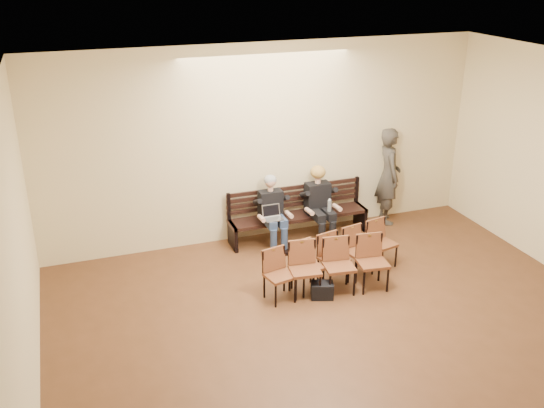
{
  "coord_description": "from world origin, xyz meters",
  "views": [
    {
      "loc": [
        -3.35,
        -4.69,
        4.85
      ],
      "look_at": [
        -0.22,
        4.05,
        0.99
      ],
      "focal_mm": 40.0,
      "sensor_mm": 36.0,
      "label": 1
    }
  ],
  "objects_px": {
    "water_bottle": "(329,212)",
    "seated_man": "(272,213)",
    "bag": "(322,290)",
    "passerby": "(389,169)",
    "laptop": "(274,220)",
    "chair_row_front": "(334,259)",
    "chair_row_back": "(339,267)",
    "seated_woman": "(319,205)",
    "bench": "(299,226)"
  },
  "relations": [
    {
      "from": "water_bottle",
      "to": "seated_man",
      "type": "bearing_deg",
      "value": 167.89
    },
    {
      "from": "bag",
      "to": "passerby",
      "type": "xyz_separation_m",
      "value": [
        2.33,
        2.19,
        0.95
      ]
    },
    {
      "from": "water_bottle",
      "to": "passerby",
      "type": "bearing_deg",
      "value": 17.04
    },
    {
      "from": "laptop",
      "to": "chair_row_front",
      "type": "xyz_separation_m",
      "value": [
        0.51,
        -1.37,
        -0.17
      ]
    },
    {
      "from": "laptop",
      "to": "seated_man",
      "type": "bearing_deg",
      "value": 62.03
    },
    {
      "from": "bag",
      "to": "laptop",
      "type": "bearing_deg",
      "value": 94.7
    },
    {
      "from": "laptop",
      "to": "chair_row_back",
      "type": "height_order",
      "value": "chair_row_back"
    },
    {
      "from": "seated_woman",
      "to": "laptop",
      "type": "distance_m",
      "value": 0.98
    },
    {
      "from": "seated_man",
      "to": "chair_row_back",
      "type": "xyz_separation_m",
      "value": [
        0.41,
        -1.89,
        -0.19
      ]
    },
    {
      "from": "bench",
      "to": "seated_woman",
      "type": "xyz_separation_m",
      "value": [
        0.35,
        -0.12,
        0.41
      ]
    },
    {
      "from": "bench",
      "to": "seated_man",
      "type": "relative_size",
      "value": 2.11
    },
    {
      "from": "bag",
      "to": "seated_man",
      "type": "bearing_deg",
      "value": 92.76
    },
    {
      "from": "passerby",
      "to": "bench",
      "type": "bearing_deg",
      "value": 105.61
    },
    {
      "from": "seated_woman",
      "to": "chair_row_back",
      "type": "relative_size",
      "value": 0.83
    },
    {
      "from": "laptop",
      "to": "chair_row_front",
      "type": "bearing_deg",
      "value": -84.17
    },
    {
      "from": "chair_row_front",
      "to": "bench",
      "type": "bearing_deg",
      "value": 74.36
    },
    {
      "from": "seated_man",
      "to": "chair_row_front",
      "type": "height_order",
      "value": "seated_man"
    },
    {
      "from": "seated_man",
      "to": "seated_woman",
      "type": "bearing_deg",
      "value": 0.0
    },
    {
      "from": "bag",
      "to": "passerby",
      "type": "relative_size",
      "value": 0.15
    },
    {
      "from": "seated_man",
      "to": "passerby",
      "type": "xyz_separation_m",
      "value": [
        2.42,
        0.22,
        0.46
      ]
    },
    {
      "from": "bench",
      "to": "laptop",
      "type": "distance_m",
      "value": 0.77
    },
    {
      "from": "seated_man",
      "to": "chair_row_back",
      "type": "height_order",
      "value": "seated_man"
    },
    {
      "from": "bench",
      "to": "chair_row_back",
      "type": "height_order",
      "value": "chair_row_back"
    },
    {
      "from": "passerby",
      "to": "laptop",
      "type": "bearing_deg",
      "value": 112.38
    },
    {
      "from": "passerby",
      "to": "chair_row_front",
      "type": "distance_m",
      "value": 2.75
    },
    {
      "from": "bench",
      "to": "laptop",
      "type": "bearing_deg",
      "value": -151.52
    },
    {
      "from": "seated_man",
      "to": "passerby",
      "type": "distance_m",
      "value": 2.48
    },
    {
      "from": "chair_row_back",
      "to": "laptop",
      "type": "bearing_deg",
      "value": 112.37
    },
    {
      "from": "bench",
      "to": "chair_row_front",
      "type": "distance_m",
      "value": 1.71
    },
    {
      "from": "seated_man",
      "to": "seated_woman",
      "type": "xyz_separation_m",
      "value": [
        0.91,
        0.0,
        0.02
      ]
    },
    {
      "from": "bag",
      "to": "chair_row_back",
      "type": "height_order",
      "value": "chair_row_back"
    },
    {
      "from": "laptop",
      "to": "water_bottle",
      "type": "bearing_deg",
      "value": -14.86
    },
    {
      "from": "bag",
      "to": "chair_row_front",
      "type": "xyz_separation_m",
      "value": [
        0.36,
        0.39,
        0.27
      ]
    },
    {
      "from": "laptop",
      "to": "bag",
      "type": "relative_size",
      "value": 0.97
    },
    {
      "from": "bench",
      "to": "water_bottle",
      "type": "relative_size",
      "value": 10.91
    },
    {
      "from": "chair_row_front",
      "to": "chair_row_back",
      "type": "distance_m",
      "value": 0.32
    },
    {
      "from": "water_bottle",
      "to": "chair_row_back",
      "type": "height_order",
      "value": "chair_row_back"
    },
    {
      "from": "laptop",
      "to": "bag",
      "type": "distance_m",
      "value": 1.83
    },
    {
      "from": "seated_woman",
      "to": "passerby",
      "type": "height_order",
      "value": "passerby"
    },
    {
      "from": "seated_man",
      "to": "chair_row_front",
      "type": "bearing_deg",
      "value": -73.8
    },
    {
      "from": "passerby",
      "to": "chair_row_front",
      "type": "bearing_deg",
      "value": 145.09
    },
    {
      "from": "passerby",
      "to": "water_bottle",
      "type": "bearing_deg",
      "value": 119.58
    },
    {
      "from": "seated_man",
      "to": "laptop",
      "type": "bearing_deg",
      "value": -103.44
    },
    {
      "from": "water_bottle",
      "to": "laptop",
      "type": "bearing_deg",
      "value": 179.66
    },
    {
      "from": "seated_woman",
      "to": "laptop",
      "type": "xyz_separation_m",
      "value": [
        -0.96,
        -0.21,
        -0.06
      ]
    },
    {
      "from": "laptop",
      "to": "bench",
      "type": "bearing_deg",
      "value": 13.95
    },
    {
      "from": "water_bottle",
      "to": "bag",
      "type": "height_order",
      "value": "water_bottle"
    },
    {
      "from": "seated_woman",
      "to": "passerby",
      "type": "xyz_separation_m",
      "value": [
        1.52,
        0.22,
        0.44
      ]
    },
    {
      "from": "water_bottle",
      "to": "passerby",
      "type": "relative_size",
      "value": 0.11
    },
    {
      "from": "water_bottle",
      "to": "chair_row_back",
      "type": "distance_m",
      "value": 1.79
    }
  ]
}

